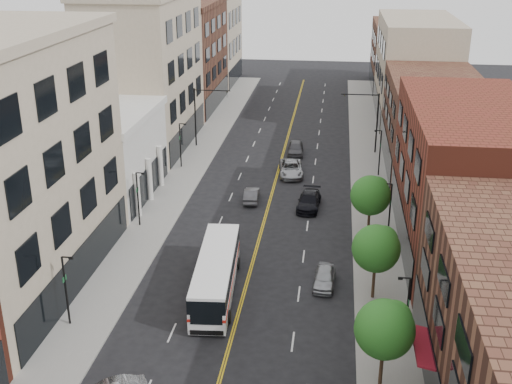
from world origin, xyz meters
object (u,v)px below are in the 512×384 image
at_px(car_lane_b, 291,169).
at_px(car_lane_c, 296,148).
at_px(city_bus, 216,272).
at_px(car_lane_behind, 251,195).
at_px(car_parked_far, 324,277).
at_px(car_lane_a, 309,201).

distance_m(car_lane_b, car_lane_c, 7.23).
distance_m(city_bus, car_lane_c, 33.21).
xyz_separation_m(car_lane_behind, car_lane_c, (3.30, 15.17, 0.14)).
xyz_separation_m(car_parked_far, car_lane_c, (-4.30, 30.87, 0.12)).
bearing_deg(city_bus, car_lane_c, 79.74).
bearing_deg(city_bus, car_lane_behind, 85.15).
relative_size(car_lane_b, car_lane_c, 1.18).
relative_size(car_lane_behind, car_lane_c, 0.84).
height_order(city_bus, car_lane_c, city_bus).
xyz_separation_m(car_lane_behind, car_lane_a, (5.72, -1.04, 0.09)).
bearing_deg(car_lane_b, city_bus, -104.41).
xyz_separation_m(car_parked_far, car_lane_behind, (-7.60, 15.70, -0.03)).
bearing_deg(car_lane_b, car_parked_far, -86.37).
bearing_deg(car_parked_far, car_lane_a, 100.00).
bearing_deg(city_bus, car_parked_far, 11.15).
height_order(car_lane_a, car_lane_c, car_lane_c).
bearing_deg(car_lane_b, car_lane_a, -81.59).
bearing_deg(car_lane_a, car_lane_behind, 173.70).
distance_m(car_parked_far, car_lane_a, 14.78).
relative_size(city_bus, car_lane_behind, 3.00).
bearing_deg(car_lane_behind, car_lane_b, -115.91).
bearing_deg(car_parked_far, car_lane_b, 103.00).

